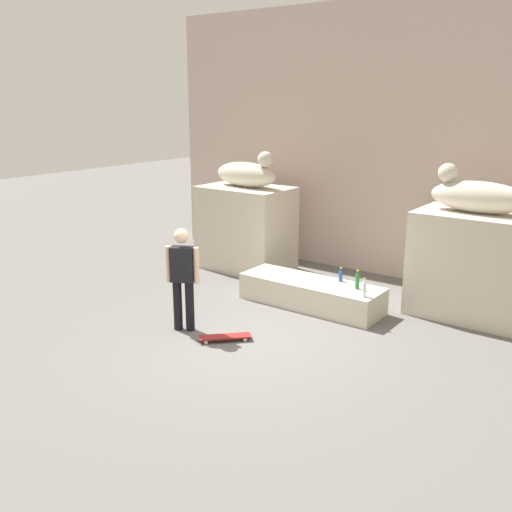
# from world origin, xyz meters

# --- Properties ---
(ground_plane) EXTENTS (40.00, 40.00, 0.00)m
(ground_plane) POSITION_xyz_m (0.00, 0.00, 0.00)
(ground_plane) COLOR #605E5B
(facade_wall) EXTENTS (10.33, 0.60, 5.49)m
(facade_wall) POSITION_xyz_m (0.00, 4.60, 2.75)
(facade_wall) COLOR #C0A99E
(facade_wall) RESTS_ON ground_plane
(pedestal_left) EXTENTS (1.90, 1.27, 1.79)m
(pedestal_left) POSITION_xyz_m (-2.40, 3.03, 0.89)
(pedestal_left) COLOR beige
(pedestal_left) RESTS_ON ground_plane
(pedestal_right) EXTENTS (1.90, 1.27, 1.79)m
(pedestal_right) POSITION_xyz_m (2.40, 3.03, 0.89)
(pedestal_right) COLOR beige
(pedestal_right) RESTS_ON ground_plane
(statue_reclining_left) EXTENTS (1.65, 0.73, 0.78)m
(statue_reclining_left) POSITION_xyz_m (-2.36, 3.02, 2.07)
(statue_reclining_left) COLOR beige
(statue_reclining_left) RESTS_ON pedestal_left
(statue_reclining_right) EXTENTS (1.61, 0.59, 0.78)m
(statue_reclining_right) POSITION_xyz_m (2.36, 3.03, 2.07)
(statue_reclining_right) COLOR beige
(statue_reclining_right) RESTS_ON pedestal_right
(ledge_block) EXTENTS (2.60, 0.84, 0.47)m
(ledge_block) POSITION_xyz_m (0.00, 1.79, 0.24)
(ledge_block) COLOR beige
(ledge_block) RESTS_ON ground_plane
(skater) EXTENTS (0.49, 0.34, 1.67)m
(skater) POSITION_xyz_m (-1.07, -0.36, 0.92)
(skater) COLOR black
(skater) RESTS_ON ground_plane
(skateboard) EXTENTS (0.70, 0.71, 0.08)m
(skateboard) POSITION_xyz_m (-0.26, -0.31, 0.06)
(skateboard) COLOR maroon
(skateboard) RESTS_ON ground_plane
(bottle_clear) EXTENTS (0.07, 0.07, 0.32)m
(bottle_clear) POSITION_xyz_m (1.13, 1.58, 0.61)
(bottle_clear) COLOR silver
(bottle_clear) RESTS_ON ledge_block
(bottle_blue) EXTENTS (0.07, 0.07, 0.26)m
(bottle_blue) POSITION_xyz_m (0.43, 2.07, 0.58)
(bottle_blue) COLOR #194C99
(bottle_blue) RESTS_ON ledge_block
(bottle_green) EXTENTS (0.07, 0.07, 0.33)m
(bottle_green) POSITION_xyz_m (0.86, 1.87, 0.61)
(bottle_green) COLOR #1E722D
(bottle_green) RESTS_ON ledge_block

